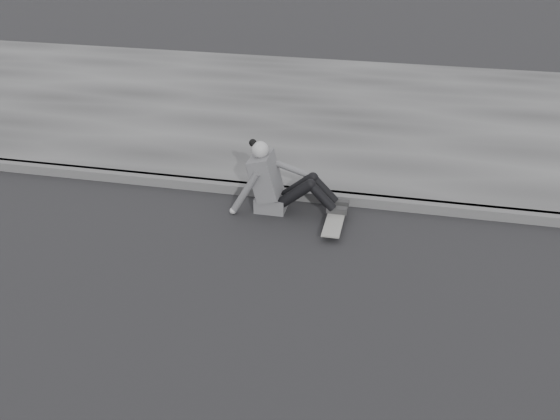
{
  "coord_description": "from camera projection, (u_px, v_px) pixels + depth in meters",
  "views": [
    {
      "loc": [
        -1.31,
        -4.18,
        3.61
      ],
      "look_at": [
        -2.51,
        1.34,
        0.5
      ],
      "focal_mm": 40.0,
      "sensor_mm": 36.0,
      "label": 1
    }
  ],
  "objects": [
    {
      "name": "skateboard",
      "position": [
        335.0,
        221.0,
        7.12
      ],
      "size": [
        0.2,
        0.78,
        0.09
      ],
      "color": "gray",
      "rests_on": "ground"
    },
    {
      "name": "ground",
      "position": [
        545.0,
        373.0,
        5.07
      ],
      "size": [
        80.0,
        80.0,
        0.0
      ],
      "primitive_type": "plane",
      "color": "black",
      "rests_on": "ground"
    },
    {
      "name": "curb",
      "position": [
        513.0,
        215.0,
        7.25
      ],
      "size": [
        24.0,
        0.16,
        0.12
      ],
      "primitive_type": "cube",
      "color": "#4B4B4B",
      "rests_on": "ground"
    },
    {
      "name": "sidewalk",
      "position": [
        492.0,
        124.0,
        9.84
      ],
      "size": [
        24.0,
        6.0,
        0.12
      ],
      "primitive_type": "cube",
      "color": "#3E3E3E",
      "rests_on": "ground"
    },
    {
      "name": "seated_woman",
      "position": [
        277.0,
        183.0,
        7.33
      ],
      "size": [
        1.38,
        0.46,
        0.88
      ],
      "color": "#4E4E51",
      "rests_on": "ground"
    }
  ]
}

